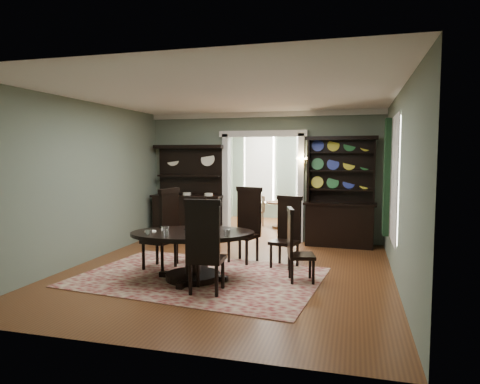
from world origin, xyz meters
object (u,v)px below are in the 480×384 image
object	(u,v)px
sideboard	(188,206)
welsh_dresser	(340,206)
parlor_table	(280,211)
dining_table	(193,246)

from	to	relation	value
sideboard	welsh_dresser	bearing A→B (deg)	-2.15
welsh_dresser	parlor_table	size ratio (longest dim) A/B	3.06
dining_table	sideboard	size ratio (longest dim) A/B	1.00
sideboard	welsh_dresser	size ratio (longest dim) A/B	0.93
sideboard	dining_table	bearing A→B (deg)	-69.14
dining_table	welsh_dresser	distance (m)	3.96
welsh_dresser	parlor_table	bearing A→B (deg)	133.63
sideboard	parlor_table	distance (m)	2.75
dining_table	parlor_table	xyz separation A→B (m)	(0.52, 5.24, -0.07)
dining_table	sideboard	bearing A→B (deg)	97.43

